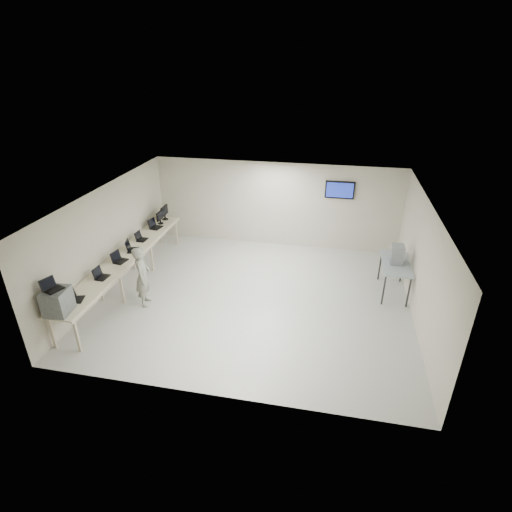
% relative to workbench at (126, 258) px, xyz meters
% --- Properties ---
extents(room, '(8.01, 7.01, 2.81)m').
position_rel_workbench_xyz_m(room, '(3.62, 0.06, 0.58)').
color(room, '#B7B7B7').
rests_on(room, ground).
extents(workbench, '(0.76, 6.00, 0.90)m').
position_rel_workbench_xyz_m(workbench, '(0.00, 0.00, 0.00)').
color(workbench, beige).
rests_on(workbench, ground).
extents(equipment_box, '(0.52, 0.58, 0.56)m').
position_rel_workbench_xyz_m(equipment_box, '(-0.06, -2.75, 0.35)').
color(equipment_box, slate).
rests_on(equipment_box, workbench).
extents(laptop_on_box, '(0.39, 0.41, 0.27)m').
position_rel_workbench_xyz_m(laptop_on_box, '(-0.12, -2.75, 0.70)').
color(laptop_on_box, black).
rests_on(laptop_on_box, equipment_box).
extents(laptop_0, '(0.34, 0.37, 0.25)m').
position_rel_workbench_xyz_m(laptop_0, '(-0.03, -2.24, 0.14)').
color(laptop_0, black).
rests_on(laptop_0, workbench).
extents(laptop_1, '(0.30, 0.36, 0.27)m').
position_rel_workbench_xyz_m(laptop_1, '(-0.02, -1.23, 0.14)').
color(laptop_1, black).
rests_on(laptop_1, workbench).
extents(laptop_2, '(0.36, 0.40, 0.28)m').
position_rel_workbench_xyz_m(laptop_2, '(-0.01, -0.35, 0.15)').
color(laptop_2, black).
rests_on(laptop_2, workbench).
extents(laptop_3, '(0.41, 0.45, 0.30)m').
position_rel_workbench_xyz_m(laptop_3, '(-0.01, 0.34, 0.15)').
color(laptop_3, black).
rests_on(laptop_3, workbench).
extents(laptop_4, '(0.29, 0.34, 0.26)m').
position_rel_workbench_xyz_m(laptop_4, '(-0.06, 1.05, 0.14)').
color(laptop_4, black).
rests_on(laptop_4, workbench).
extents(laptop_5, '(0.37, 0.42, 0.30)m').
position_rel_workbench_xyz_m(laptop_5, '(-0.05, 1.99, 0.15)').
color(laptop_5, black).
rests_on(laptop_5, workbench).
extents(monitor_near, '(0.19, 0.42, 0.42)m').
position_rel_workbench_xyz_m(monitor_near, '(-0.01, 2.37, 0.33)').
color(monitor_near, black).
rests_on(monitor_near, workbench).
extents(monitor_far, '(0.21, 0.47, 0.46)m').
position_rel_workbench_xyz_m(monitor_far, '(-0.01, 2.75, 0.35)').
color(monitor_far, black).
rests_on(monitor_far, workbench).
extents(soldier, '(0.52, 0.67, 1.61)m').
position_rel_workbench_xyz_m(soldier, '(0.88, -0.81, -0.02)').
color(soldier, slate).
rests_on(soldier, ground).
extents(side_table, '(0.71, 1.51, 0.91)m').
position_rel_workbench_xyz_m(side_table, '(7.19, 1.02, 0.01)').
color(side_table, '#88949B').
rests_on(side_table, ground).
extents(storage_bins, '(0.32, 0.35, 0.50)m').
position_rel_workbench_xyz_m(storage_bins, '(7.17, 1.02, 0.33)').
color(storage_bins, '#8F959D').
rests_on(storage_bins, side_table).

